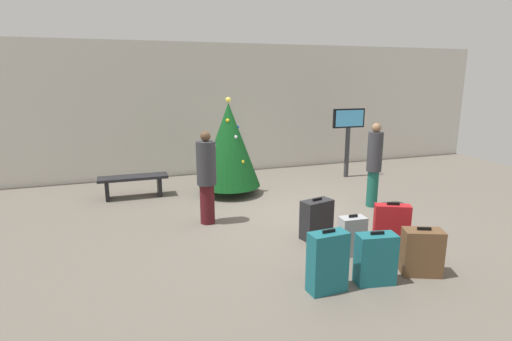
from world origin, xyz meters
name	(u,v)px	position (x,y,z in m)	size (l,w,h in m)	color
ground_plane	(288,212)	(0.00, 0.00, 0.00)	(16.00, 16.00, 0.00)	#665E54
back_wall	(233,109)	(0.00, 3.86, 1.74)	(16.00, 0.20, 3.47)	beige
holiday_tree	(229,145)	(-0.75, 1.62, 1.13)	(1.39, 1.39, 2.18)	#4C3319
flight_info_kiosk	(348,130)	(2.62, 2.13, 1.26)	(0.88, 0.12, 1.80)	#333338
waiting_bench	(133,181)	(-2.82, 2.05, 0.36)	(1.48, 0.44, 0.48)	black
traveller_0	(374,163)	(1.77, -0.23, 0.91)	(0.38, 0.38, 1.72)	#19594C
traveller_1	(207,176)	(-1.63, -0.07, 0.89)	(0.49, 0.49, 1.69)	#4C1419
suitcase_0	(317,219)	(-0.10, -1.36, 0.33)	(0.56, 0.38, 0.69)	#232326
suitcase_1	(422,252)	(0.65, -2.95, 0.32)	(0.58, 0.45, 0.67)	brown
suitcase_2	(328,262)	(-0.76, -2.92, 0.39)	(0.49, 0.26, 0.81)	#19606B
suitcase_3	(352,236)	(0.10, -2.11, 0.30)	(0.39, 0.25, 0.63)	#9EA0A5
suitcase_4	(391,229)	(0.71, -2.22, 0.38)	(0.55, 0.40, 0.79)	#B2191E
suitcase_5	(376,259)	(-0.08, -2.95, 0.34)	(0.54, 0.33, 0.71)	#19606B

